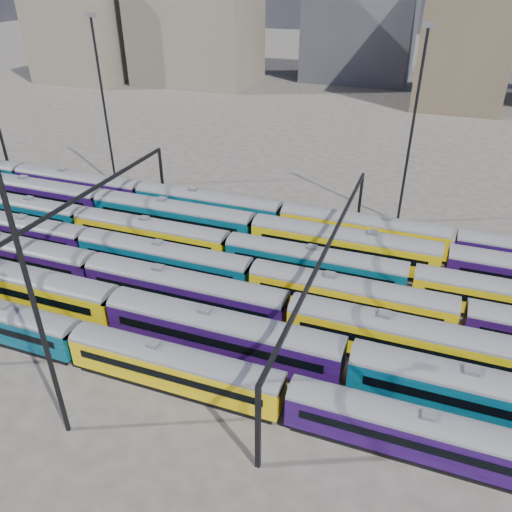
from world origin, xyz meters
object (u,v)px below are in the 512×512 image
(rake_1, at_px, (222,331))
(rake_2, at_px, (288,311))
(rake_0, at_px, (174,364))
(mast_2, at_px, (27,279))

(rake_1, distance_m, rake_2, 6.86)
(rake_0, height_order, rake_1, rake_1)
(rake_0, xyz_separation_m, rake_2, (6.90, 10.00, 0.35))
(rake_1, bearing_deg, rake_2, 46.76)
(rake_2, height_order, mast_2, mast_2)
(rake_0, distance_m, rake_1, 5.48)
(rake_0, bearing_deg, rake_2, 55.39)
(rake_0, distance_m, mast_2, 14.61)
(rake_1, xyz_separation_m, rake_2, (4.70, 5.00, -0.07))
(rake_1, relative_size, rake_2, 1.19)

